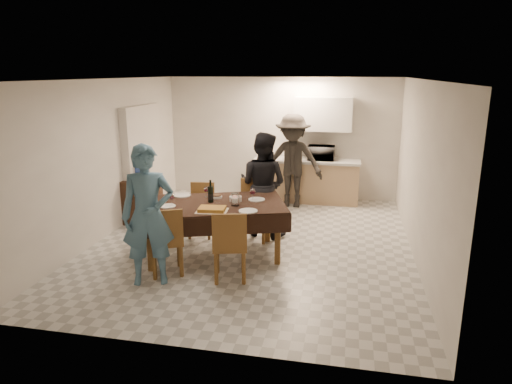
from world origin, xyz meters
The scene contains 33 objects.
floor centered at (0.00, 0.00, 0.00)m, with size 5.00×6.00×0.02m, color silver.
ceiling centered at (0.00, 0.00, 2.60)m, with size 5.00×6.00×0.02m, color white.
wall_back centered at (0.00, 3.00, 1.30)m, with size 5.00×0.02×2.60m, color silver.
wall_front centered at (0.00, -3.00, 1.30)m, with size 5.00×0.02×2.60m, color silver.
wall_left centered at (-2.50, 0.00, 1.30)m, with size 0.02×6.00×2.60m, color silver.
wall_right centered at (2.50, 0.00, 1.30)m, with size 0.02×6.00×2.60m, color silver.
stub_partition centered at (-2.42, 1.20, 1.05)m, with size 0.15×1.40×2.10m, color beige.
kitchen_base_cabinet centered at (0.60, 2.68, 0.43)m, with size 2.20×0.60×0.86m, color tan.
kitchen_worktop centered at (0.60, 2.68, 0.89)m, with size 2.24×0.64×0.05m, color #AFAFAA.
upper_cabinet centered at (0.90, 2.82, 1.85)m, with size 1.20×0.34×0.70m, color silver.
dining_table centered at (-0.47, -0.61, 0.78)m, with size 2.39×1.85×0.82m.
chair_near_left centered at (-0.92, -1.45, 0.59)m, with size 0.59×0.61×0.52m.
chair_near_right centered at (-0.02, -1.45, 0.60)m, with size 0.54×0.54×0.53m.
chair_far_left centered at (-0.92, 0.06, 0.55)m, with size 0.45×0.45×0.48m.
chair_far_right centered at (-0.02, 0.05, 0.61)m, with size 0.50×0.50×0.54m.
console centered at (-2.28, 0.80, 0.40)m, with size 0.44×0.87×0.81m, color #321C10.
water_jug centered at (-2.28, 0.80, 1.01)m, with size 0.27×0.27×0.41m, color blue.
wine_bottle centered at (-0.52, -0.56, 0.99)m, with size 0.08×0.08×0.34m, color black, non-canonical shape.
water_pitcher centered at (-0.12, -0.66, 0.91)m, with size 0.12×0.12×0.18m, color white.
savoury_tart centered at (-0.37, -0.99, 0.85)m, with size 0.43×0.32×0.05m, color #B38A34.
salad_bowl centered at (-0.17, -0.43, 0.86)m, with size 0.19×0.19×0.07m, color white.
mushroom_dish centered at (-0.52, -0.33, 0.84)m, with size 0.20×0.20×0.04m, color white.
wine_glass_a centered at (-1.02, -0.86, 0.91)m, with size 0.08×0.08×0.19m, color white, non-canonical shape.
wine_glass_b centered at (0.08, -0.36, 0.92)m, with size 0.09×0.09×0.19m, color white, non-canonical shape.
wine_glass_c centered at (-0.67, -0.31, 0.90)m, with size 0.08×0.08×0.17m, color white, non-canonical shape.
plate_near_left centered at (-1.07, -0.91, 0.83)m, with size 0.24×0.24×0.01m, color white.
plate_near_right centered at (0.13, -0.91, 0.83)m, with size 0.26×0.26×0.02m, color white.
plate_far_left centered at (-1.07, -0.31, 0.83)m, with size 0.27×0.27×0.02m, color white.
plate_far_right centered at (0.13, -0.31, 0.83)m, with size 0.25×0.25×0.01m, color white.
microwave centered at (0.90, 2.68, 1.06)m, with size 0.54×0.37×0.30m, color silver.
person_near centered at (-1.02, -1.66, 0.92)m, with size 0.67×0.44×1.84m, color teal.
person_far centered at (0.08, 0.44, 0.88)m, with size 0.85×0.67×1.76m, color black.
person_kitchen centered at (0.35, 2.23, 0.95)m, with size 1.23×0.71×1.90m, color black.
Camera 1 is at (1.46, -6.84, 2.72)m, focal length 32.00 mm.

